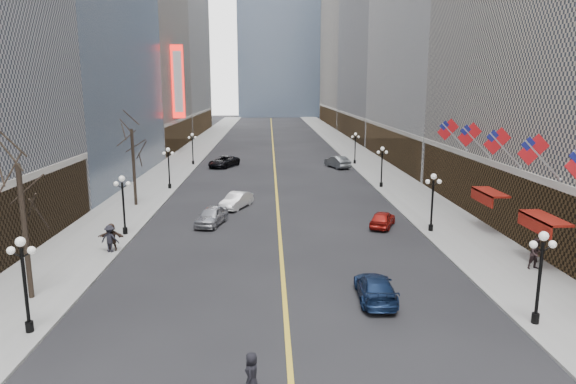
{
  "coord_description": "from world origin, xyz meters",
  "views": [
    {
      "loc": [
        -0.78,
        -8.16,
        11.15
      ],
      "look_at": [
        0.1,
        15.47,
        6.3
      ],
      "focal_mm": 32.0,
      "sensor_mm": 36.0,
      "label": 1
    }
  ],
  "objects": [
    {
      "name": "sidewalk_west",
      "position": [
        -14.0,
        70.0,
        0.07
      ],
      "size": [
        6.0,
        230.0,
        0.15
      ],
      "primitive_type": "cube",
      "color": "gray",
      "rests_on": "ground"
    },
    {
      "name": "bldg_east_c",
      "position": [
        29.88,
        106.0,
        24.18
      ],
      "size": [
        26.6,
        40.6,
        48.8
      ],
      "color": "gray",
      "rests_on": "ground"
    },
    {
      "name": "streetlamp_west_3",
      "position": [
        -11.8,
        66.0,
        2.9
      ],
      "size": [
        1.26,
        0.44,
        4.52
      ],
      "color": "black",
      "rests_on": "sidewalk_west"
    },
    {
      "name": "streetlamp_east_2",
      "position": [
        11.8,
        48.0,
        2.9
      ],
      "size": [
        1.26,
        0.44,
        4.52
      ],
      "color": "black",
      "rests_on": "sidewalk_east"
    },
    {
      "name": "lane_line",
      "position": [
        0.0,
        80.0,
        0.01
      ],
      "size": [
        0.25,
        200.0,
        0.02
      ],
      "primitive_type": "cube",
      "color": "gold",
      "rests_on": "ground"
    },
    {
      "name": "tree_west_near",
      "position": [
        -13.5,
        18.0,
        6.24
      ],
      "size": [
        3.6,
        3.6,
        7.92
      ],
      "color": "#2D231C",
      "rests_on": "sidewalk_west"
    },
    {
      "name": "awning_b",
      "position": [
        16.11,
        22.0,
        3.08
      ],
      "size": [
        1.4,
        4.0,
        0.93
      ],
      "color": "maroon",
      "rests_on": "ground"
    },
    {
      "name": "tree_west_far",
      "position": [
        -13.5,
        40.0,
        6.24
      ],
      "size": [
        3.6,
        3.6,
        7.92
      ],
      "color": "#2D231C",
      "rests_on": "sidewalk_west"
    },
    {
      "name": "awning_c",
      "position": [
        16.11,
        30.0,
        3.08
      ],
      "size": [
        1.4,
        4.0,
        0.93
      ],
      "color": "maroon",
      "rests_on": "ground"
    },
    {
      "name": "streetlamp_east_3",
      "position": [
        11.8,
        66.0,
        2.9
      ],
      "size": [
        1.26,
        0.44,
        4.52
      ],
      "color": "black",
      "rests_on": "sidewalk_east"
    },
    {
      "name": "theatre_marquee",
      "position": [
        -15.88,
        80.0,
        12.0
      ],
      "size": [
        2.0,
        0.55,
        12.0
      ],
      "color": "red",
      "rests_on": "ground"
    },
    {
      "name": "sidewalk_east",
      "position": [
        14.0,
        70.0,
        0.07
      ],
      "size": [
        6.0,
        230.0,
        0.15
      ],
      "primitive_type": "cube",
      "color": "gray",
      "rests_on": "ground"
    },
    {
      "name": "streetlamp_west_1",
      "position": [
        -11.8,
        30.0,
        2.9
      ],
      "size": [
        1.26,
        0.44,
        4.52
      ],
      "color": "black",
      "rests_on": "sidewalk_west"
    },
    {
      "name": "flag_2",
      "position": [
        15.31,
        22.0,
        7.29
      ],
      "size": [
        2.87,
        0.12,
        2.87
      ],
      "color": "#B2B2B7",
      "rests_on": "ground"
    },
    {
      "name": "bldg_east_d",
      "position": [
        29.9,
        149.0,
        31.17
      ],
      "size": [
        26.6,
        46.6,
        62.8
      ],
      "color": "#AA9F8D",
      "rests_on": "ground"
    },
    {
      "name": "ped_crossing_b",
      "position": [
        -1.47,
        9.0,
        0.82
      ],
      "size": [
        0.57,
        0.86,
        1.64
      ],
      "primitive_type": "imported",
      "rotation": [
        0.0,
        0.0,
        -1.75
      ],
      "color": "black",
      "rests_on": "ground"
    },
    {
      "name": "ped_west_walk",
      "position": [
        -11.6,
        25.62,
        1.09
      ],
      "size": [
        1.27,
        0.65,
        1.88
      ],
      "primitive_type": "imported",
      "rotation": [
        0.0,
        0.0,
        3.02
      ],
      "color": "black",
      "rests_on": "sidewalk_west"
    },
    {
      "name": "car_sb_mid",
      "position": [
        8.38,
        31.77,
        0.67
      ],
      "size": [
        3.01,
        4.23,
        1.34
      ],
      "primitive_type": "imported",
      "rotation": [
        0.0,
        0.0,
        2.73
      ],
      "color": "maroon",
      "rests_on": "ground"
    },
    {
      "name": "car_nb_far",
      "position": [
        -7.19,
        64.17,
        0.79
      ],
      "size": [
        4.69,
        6.22,
        1.57
      ],
      "primitive_type": "imported",
      "rotation": [
        0.0,
        0.0,
        -0.42
      ],
      "color": "black",
      "rests_on": "ground"
    },
    {
      "name": "streetlamp_west_2",
      "position": [
        -11.8,
        48.0,
        2.9
      ],
      "size": [
        1.26,
        0.44,
        4.52
      ],
      "color": "black",
      "rests_on": "sidewalk_west"
    },
    {
      "name": "streetlamp_east_1",
      "position": [
        11.8,
        30.0,
        2.9
      ],
      "size": [
        1.26,
        0.44,
        4.52
      ],
      "color": "black",
      "rests_on": "sidewalk_east"
    },
    {
      "name": "flag_4",
      "position": [
        15.31,
        32.0,
        7.29
      ],
      "size": [
        2.87,
        0.12,
        2.87
      ],
      "color": "#B2B2B7",
      "rests_on": "ground"
    },
    {
      "name": "streetlamp_east_0",
      "position": [
        11.8,
        14.0,
        2.9
      ],
      "size": [
        1.26,
        0.44,
        4.52
      ],
      "color": "black",
      "rests_on": "sidewalk_east"
    },
    {
      "name": "streetlamp_west_0",
      "position": [
        -11.8,
        14.0,
        2.9
      ],
      "size": [
        1.26,
        0.44,
        4.52
      ],
      "color": "black",
      "rests_on": "sidewalk_west"
    },
    {
      "name": "ped_west_far",
      "position": [
        -11.6,
        26.02,
        1.1
      ],
      "size": [
        1.78,
        0.6,
        1.89
      ],
      "primitive_type": "imported",
      "rotation": [
        0.0,
        0.0,
        -0.05
      ],
      "color": "#33241C",
      "rests_on": "sidewalk_west"
    },
    {
      "name": "flag_3",
      "position": [
        15.31,
        27.0,
        7.29
      ],
      "size": [
        2.87,
        0.12,
        2.87
      ],
      "color": "#B2B2B7",
      "rests_on": "ground"
    },
    {
      "name": "ped_east_walk",
      "position": [
        15.57,
        21.26,
        1.13
      ],
      "size": [
        1.0,
        0.62,
        1.96
      ],
      "primitive_type": "imported",
      "rotation": [
        0.0,
        0.0,
        0.11
      ],
      "color": "black",
      "rests_on": "sidewalk_east"
    },
    {
      "name": "car_sb_far",
      "position": [
        8.82,
        62.94,
        0.84
      ],
      "size": [
        3.4,
        5.39,
        1.68
      ],
      "primitive_type": "imported",
      "rotation": [
        0.0,
        0.0,
        3.49
      ],
      "color": "#4C5053",
      "rests_on": "ground"
    },
    {
      "name": "car_sb_near",
      "position": [
        4.83,
        17.35,
        0.68
      ],
      "size": [
        2.12,
        4.78,
        1.36
      ],
      "primitive_type": "imported",
      "rotation": [
        0.0,
        0.0,
        3.09
      ],
      "color": "#132447",
      "rests_on": "ground"
    },
    {
      "name": "car_nb_mid",
      "position": [
        -3.86,
        38.86,
        0.73
      ],
      "size": [
        3.12,
        4.67,
        1.46
      ],
      "primitive_type": "imported",
      "rotation": [
        0.0,
        0.0,
        -0.39
      ],
      "color": "silver",
      "rests_on": "ground"
    },
    {
      "name": "car_nb_near",
      "position": [
        -5.55,
        32.92,
        0.76
      ],
      "size": [
        2.76,
        4.74,
        1.52
      ],
      "primitive_type": "imported",
      "rotation": [
        0.0,
        0.0,
        -0.23
      ],
      "color": "#A5A7AD",
      "rests_on": "ground"
    },
    {
      "name": "bldg_west_c",
      "position": [
        -29.88,
        87.0,
        25.19
      ],
      "size": [
        26.6,
        30.6,
        50.8
      ],
      "color": "#AA9F8D",
      "rests_on": "ground"
    },
    {
      "name": "flag_5",
      "position": [
        15.31,
        37.0,
        7.29
      ],
      "size": [
        2.87,
        0.12,
        2.87
      ],
      "color": "#B2B2B7",
      "rests_on": "ground"
    }
  ]
}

